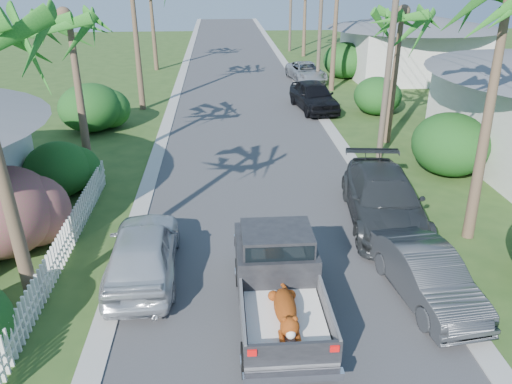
{
  "coord_description": "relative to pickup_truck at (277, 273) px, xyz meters",
  "views": [
    {
      "loc": [
        -1.38,
        -7.43,
        7.86
      ],
      "look_at": [
        -0.36,
        6.63,
        1.4
      ],
      "focal_mm": 35.0,
      "sensor_mm": 36.0,
      "label": 1
    }
  ],
  "objects": [
    {
      "name": "palm_l_b",
      "position": [
        -6.68,
        9.29,
        5.14
      ],
      "size": [
        4.4,
        4.4,
        7.4
      ],
      "color": "brown",
      "rests_on": "ground"
    },
    {
      "name": "parked_car_rn",
      "position": [
        3.82,
        0.1,
        -0.34
      ],
      "size": [
        1.92,
        4.23,
        1.34
      ],
      "primitive_type": "imported",
      "rotation": [
        0.0,
        0.0,
        0.13
      ],
      "color": "#34373A",
      "rests_on": "ground"
    },
    {
      "name": "palm_r_b",
      "position": [
        6.72,
        12.29,
        4.94
      ],
      "size": [
        4.4,
        4.4,
        7.2
      ],
      "color": "brown",
      "rests_on": "ground"
    },
    {
      "name": "parked_car_rm",
      "position": [
        4.0,
        4.29,
        -0.19
      ],
      "size": [
        2.96,
        5.92,
        1.65
      ],
      "primitive_type": "imported",
      "rotation": [
        0.0,
        0.0,
        -0.12
      ],
      "color": "#2B2E30",
      "rests_on": "ground"
    },
    {
      "name": "shrub_r_b",
      "position": [
        7.92,
        8.29,
        0.24
      ],
      "size": [
        3.0,
        3.3,
        2.5
      ],
      "primitive_type": "ellipsoid",
      "color": "#12421A",
      "rests_on": "ground"
    },
    {
      "name": "shrub_l_c",
      "position": [
        -7.28,
        7.29,
        -0.01
      ],
      "size": [
        2.4,
        2.64,
        2.0
      ],
      "primitive_type": "ellipsoid",
      "color": "#12421A",
      "rests_on": "ground"
    },
    {
      "name": "pickup_truck",
      "position": [
        0.0,
        0.0,
        0.0
      ],
      "size": [
        1.98,
        5.12,
        2.06
      ],
      "color": "black",
      "rests_on": "ground"
    },
    {
      "name": "shrub_r_d",
      "position": [
        8.12,
        27.29,
        0.29
      ],
      "size": [
        3.2,
        3.52,
        2.6
      ],
      "primitive_type": "ellipsoid",
      "color": "#12421A",
      "rests_on": "ground"
    },
    {
      "name": "parked_car_rf",
      "position": [
        4.19,
        18.34,
        -0.18
      ],
      "size": [
        2.6,
        5.1,
        1.66
      ],
      "primitive_type": "imported",
      "rotation": [
        0.0,
        0.0,
        0.13
      ],
      "color": "black",
      "rests_on": "ground"
    },
    {
      "name": "curb_right",
      "position": [
        4.42,
        22.29,
        -0.98
      ],
      "size": [
        0.6,
        100.0,
        0.06
      ],
      "primitive_type": "cube",
      "color": "#A5A39E",
      "rests_on": "ground"
    },
    {
      "name": "utility_pole_b",
      "position": [
        5.72,
        10.29,
        3.59
      ],
      "size": [
        1.6,
        0.26,
        9.0
      ],
      "color": "brown",
      "rests_on": "ground"
    },
    {
      "name": "utility_pole_c",
      "position": [
        5.72,
        25.29,
        3.59
      ],
      "size": [
        1.6,
        0.26,
        9.0
      ],
      "color": "brown",
      "rests_on": "ground"
    },
    {
      "name": "picket_fence",
      "position": [
        -5.88,
        2.79,
        -0.51
      ],
      "size": [
        0.1,
        11.0,
        1.0
      ],
      "primitive_type": "cube",
      "color": "white",
      "rests_on": "ground"
    },
    {
      "name": "parked_car_rd",
      "position": [
        5.06,
        26.24,
        -0.34
      ],
      "size": [
        2.74,
        5.01,
        1.33
      ],
      "primitive_type": "imported",
      "rotation": [
        0.0,
        0.0,
        0.11
      ],
      "color": "#A6A8AD",
      "rests_on": "ground"
    },
    {
      "name": "curb_left",
      "position": [
        -4.18,
        22.29,
        -0.98
      ],
      "size": [
        0.6,
        100.0,
        0.06
      ],
      "primitive_type": "cube",
      "color": "#A5A39E",
      "rests_on": "ground"
    },
    {
      "name": "utility_pole_d",
      "position": [
        5.72,
        40.29,
        3.59
      ],
      "size": [
        1.6,
        0.26,
        9.0
      ],
      "color": "brown",
      "rests_on": "ground"
    },
    {
      "name": "shrub_l_d",
      "position": [
        -7.88,
        15.29,
        0.19
      ],
      "size": [
        3.2,
        3.52,
        2.4
      ],
      "primitive_type": "ellipsoid",
      "color": "#12421A",
      "rests_on": "ground"
    },
    {
      "name": "house_right_far",
      "position": [
        13.12,
        27.29,
        1.11
      ],
      "size": [
        9.0,
        8.0,
        4.6
      ],
      "color": "silver",
      "rests_on": "ground"
    },
    {
      "name": "shrub_r_c",
      "position": [
        7.62,
        17.29,
        0.04
      ],
      "size": [
        2.6,
        2.86,
        2.1
      ],
      "primitive_type": "ellipsoid",
      "color": "#12421A",
      "rests_on": "ground"
    },
    {
      "name": "parked_car_ln",
      "position": [
        -3.48,
        1.64,
        -0.23
      ],
      "size": [
        1.97,
        4.62,
        1.55
      ],
      "primitive_type": "imported",
      "rotation": [
        0.0,
        0.0,
        3.17
      ],
      "color": "silver",
      "rests_on": "ground"
    },
    {
      "name": "shrub_l_b",
      "position": [
        -7.68,
        3.29,
        0.29
      ],
      "size": [
        3.0,
        3.3,
        2.6
      ],
      "primitive_type": "ellipsoid",
      "color": "#B41959",
      "rests_on": "ground"
    },
    {
      "name": "road",
      "position": [
        0.12,
        22.29,
        -1.0
      ],
      "size": [
        8.0,
        100.0,
        0.02
      ],
      "primitive_type": "cube",
      "color": "#38383A",
      "rests_on": "ground"
    }
  ]
}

